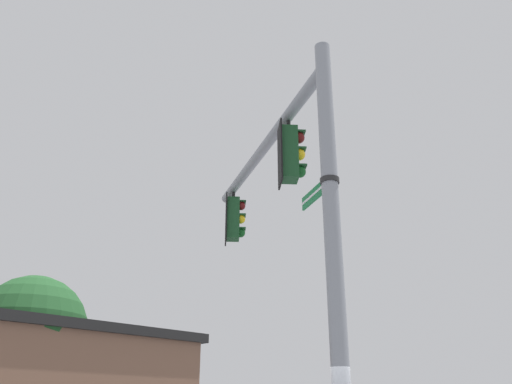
% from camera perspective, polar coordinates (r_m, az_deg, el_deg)
% --- Properties ---
extents(signal_pole, '(0.25, 0.25, 7.65)m').
position_cam_1_polar(signal_pole, '(7.85, 8.20, -7.93)').
color(signal_pole, gray).
rests_on(signal_pole, ground).
extents(mast_arm, '(5.90, 1.69, 0.22)m').
position_cam_1_polar(mast_arm, '(11.67, 0.79, 4.54)').
color(mast_arm, gray).
extents(traffic_light_nearest_pole, '(0.54, 0.49, 1.31)m').
position_cam_1_polar(traffic_light_nearest_pole, '(10.11, 3.60, 3.98)').
color(traffic_light_nearest_pole, black).
extents(traffic_light_mid_inner, '(0.54, 0.49, 1.31)m').
position_cam_1_polar(traffic_light_mid_inner, '(13.35, -2.31, -2.81)').
color(traffic_light_mid_inner, black).
extents(street_name_sign, '(1.15, 0.42, 0.22)m').
position_cam_1_polar(street_name_sign, '(8.52, 6.88, 0.44)').
color(street_name_sign, '#147238').
extents(tree_by_storefront, '(3.35, 3.35, 6.00)m').
position_cam_1_polar(tree_by_storefront, '(18.37, -22.46, -13.30)').
color(tree_by_storefront, '#4C3823').
rests_on(tree_by_storefront, ground).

